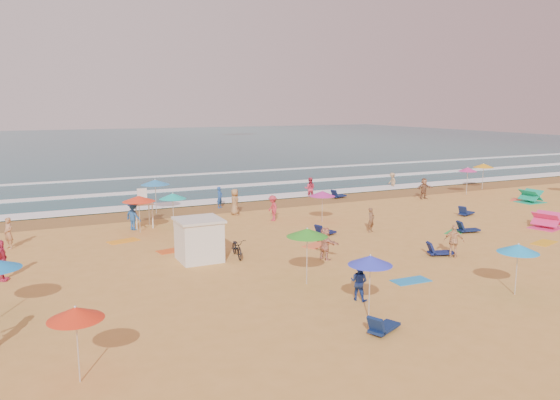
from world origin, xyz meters
name	(u,v)px	position (x,y,z in m)	size (l,w,h in m)	color
ground	(293,247)	(0.00, 0.00, 0.00)	(220.00, 220.00, 0.00)	gold
ocean	(95,145)	(0.00, 84.00, 0.00)	(220.00, 140.00, 0.18)	#0C4756
wet_sand	(218,208)	(0.00, 12.50, 0.01)	(220.00, 220.00, 0.00)	olive
surf_foam	(185,190)	(0.00, 21.32, 0.10)	(200.00, 18.70, 0.05)	white
cabana	(199,241)	(-5.40, -0.28, 1.00)	(2.00, 2.00, 2.00)	silver
cabana_roof	(199,220)	(-5.40, -0.28, 2.06)	(2.20, 2.20, 0.12)	silver
bicycle	(237,248)	(-3.50, -0.58, 0.49)	(0.66, 1.88, 0.99)	black
lifeguard_stand	(143,211)	(-6.40, 8.39, 1.05)	(1.20, 1.20, 2.10)	white
beach_umbrellas	(279,204)	(-0.05, 1.70, 2.09)	(55.34, 25.03, 0.74)	orange
loungers	(407,234)	(7.02, -0.90, 0.17)	(52.63, 25.38, 0.34)	navy
towels	(274,258)	(-1.89, -1.56, 0.01)	(46.47, 14.99, 0.03)	#DD501B
popup_tents	(538,205)	(19.90, 0.71, 0.60)	(8.99, 8.79, 1.20)	#E8337C
beachgoers	(238,218)	(-1.36, 4.85, 0.83)	(41.99, 24.76, 2.10)	#224EA2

